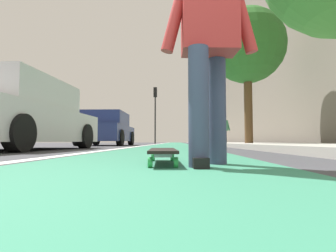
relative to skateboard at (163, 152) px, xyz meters
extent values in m
plane|color=#38383D|center=(8.48, 0.13, -0.09)|extent=(80.00, 80.00, 0.00)
cube|color=#2D7256|center=(22.48, 0.13, -0.09)|extent=(56.00, 2.00, 0.00)
cube|color=silver|center=(18.48, 1.28, -0.09)|extent=(52.00, 0.16, 0.01)
cube|color=#9E9B93|center=(16.48, -3.23, -0.03)|extent=(52.00, 3.20, 0.12)
cube|color=slate|center=(20.48, -5.91, 6.54)|extent=(40.00, 1.20, 13.26)
cylinder|color=green|center=(0.29, 0.10, -0.06)|extent=(0.07, 0.03, 0.07)
cylinder|color=green|center=(0.30, -0.07, -0.06)|extent=(0.07, 0.03, 0.07)
cylinder|color=green|center=(-0.30, 0.07, -0.06)|extent=(0.07, 0.03, 0.07)
cylinder|color=green|center=(-0.29, -0.10, -0.06)|extent=(0.07, 0.03, 0.07)
cube|color=silver|center=(0.30, 0.02, -0.01)|extent=(0.07, 0.12, 0.02)
cube|color=silver|center=(-0.30, -0.02, -0.01)|extent=(0.07, 0.12, 0.02)
cube|color=black|center=(0.00, 0.00, 0.01)|extent=(0.85, 0.25, 0.02)
cylinder|color=#384260|center=(-0.28, -0.26, 0.32)|extent=(0.14, 0.14, 0.82)
cylinder|color=#384260|center=(-0.01, -0.42, 0.32)|extent=(0.14, 0.14, 0.82)
cube|color=black|center=(-0.28, -0.26, -0.06)|extent=(0.27, 0.12, 0.07)
cube|color=#B22D2D|center=(-0.15, -0.35, 1.03)|extent=(0.26, 0.41, 0.60)
cylinder|color=#B22D2D|center=(-0.16, -0.11, 1.03)|extent=(0.10, 0.24, 0.60)
cylinder|color=#B22D2D|center=(-0.14, -0.59, 1.03)|extent=(0.10, 0.24, 0.60)
cube|color=silver|center=(3.41, 3.22, 0.43)|extent=(4.33, 2.09, 0.70)
cube|color=silver|center=(3.26, 3.22, 1.08)|extent=(2.41, 1.84, 0.60)
cube|color=#4C606B|center=(4.42, 3.17, 1.08)|extent=(0.12, 1.66, 0.51)
cylinder|color=black|center=(4.76, 4.05, 0.22)|extent=(0.63, 0.25, 0.62)
cylinder|color=black|center=(4.68, 2.26, 0.22)|extent=(0.63, 0.25, 0.62)
cylinder|color=black|center=(2.05, 2.39, 0.22)|extent=(0.63, 0.25, 0.62)
cube|color=navy|center=(9.92, 3.08, 0.45)|extent=(4.02, 1.87, 0.70)
cube|color=navy|center=(9.77, 3.08, 1.10)|extent=(2.21, 1.71, 0.60)
cube|color=#4C606B|center=(10.87, 3.08, 1.10)|extent=(0.04, 1.63, 0.51)
cylinder|color=black|center=(11.16, 3.96, 0.24)|extent=(0.67, 0.22, 0.67)
cylinder|color=black|center=(11.16, 2.20, 0.24)|extent=(0.67, 0.22, 0.67)
cylinder|color=black|center=(8.67, 3.97, 0.24)|extent=(0.67, 0.22, 0.67)
cylinder|color=black|center=(8.67, 2.20, 0.24)|extent=(0.67, 0.22, 0.67)
cylinder|color=#2D2D2D|center=(19.61, 1.68, 1.83)|extent=(0.12, 0.12, 3.85)
cube|color=black|center=(19.61, 1.68, 4.16)|extent=(0.24, 0.28, 0.80)
sphere|color=red|center=(19.74, 1.68, 4.42)|extent=(0.16, 0.16, 0.16)
sphere|color=#392907|center=(19.74, 1.68, 4.16)|extent=(0.16, 0.16, 0.16)
sphere|color=black|center=(19.74, 1.68, 3.90)|extent=(0.16, 0.16, 0.16)
cylinder|color=brown|center=(8.09, -2.83, 1.34)|extent=(0.31, 0.31, 2.86)
sphere|color=#2D6B28|center=(8.09, -2.83, 3.78)|extent=(2.89, 2.89, 2.89)
cylinder|color=black|center=(12.33, -2.72, 0.28)|extent=(0.13, 0.13, 0.76)
cylinder|color=black|center=(12.09, -2.56, 0.28)|extent=(0.13, 0.13, 0.76)
cube|color=black|center=(12.33, -2.72, -0.06)|extent=(0.24, 0.09, 0.06)
cube|color=#33724C|center=(12.22, -2.63, 0.94)|extent=(0.22, 0.37, 0.55)
cylinder|color=#33724C|center=(12.22, -2.85, 0.94)|extent=(0.08, 0.22, 0.56)
cylinder|color=#33724C|center=(12.22, -2.41, 0.94)|extent=(0.08, 0.22, 0.56)
sphere|color=#936B4C|center=(12.22, -2.63, 1.32)|extent=(0.20, 0.20, 0.20)
camera|label=1|loc=(-2.07, -0.11, 0.08)|focal=28.39mm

